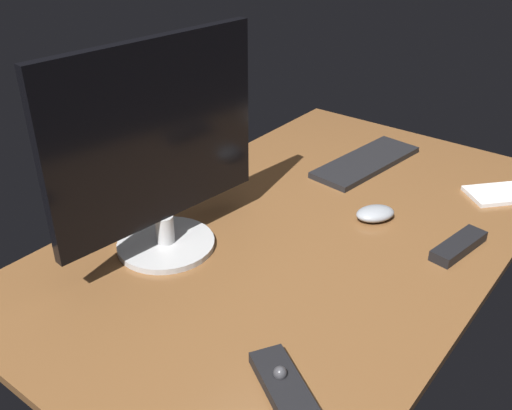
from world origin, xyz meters
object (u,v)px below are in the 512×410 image
(keyboard, at_px, (366,162))
(notepad, at_px, (498,194))
(media_remote, at_px, (287,391))
(computer_mouse, at_px, (375,213))
(monitor, at_px, (158,151))
(tv_remote, at_px, (459,246))

(keyboard, height_order, notepad, keyboard)
(keyboard, distance_m, media_remote, 0.89)
(computer_mouse, relative_size, media_remote, 0.51)
(computer_mouse, bearing_deg, media_remote, -133.05)
(monitor, xyz_separation_m, notepad, (0.69, -0.51, -0.23))
(keyboard, distance_m, tv_remote, 0.46)
(keyboard, xyz_separation_m, notepad, (0.04, -0.36, -0.00))
(keyboard, xyz_separation_m, computer_mouse, (-0.26, -0.16, 0.01))
(media_remote, xyz_separation_m, notepad, (0.88, -0.05, -0.01))
(tv_remote, bearing_deg, notepad, 11.72)
(computer_mouse, bearing_deg, keyboard, 64.96)
(monitor, bearing_deg, media_remote, -105.54)
(monitor, bearing_deg, tv_remote, -47.14)
(computer_mouse, xyz_separation_m, notepad, (0.30, -0.20, -0.01))
(monitor, xyz_separation_m, keyboard, (0.65, -0.15, -0.23))
(computer_mouse, bearing_deg, monitor, 174.13)
(keyboard, height_order, tv_remote, tv_remote)
(keyboard, distance_m, computer_mouse, 0.31)
(keyboard, height_order, media_remote, media_remote)
(computer_mouse, distance_m, media_remote, 0.60)
(media_remote, bearing_deg, notepad, -62.20)
(keyboard, height_order, computer_mouse, computer_mouse)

